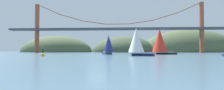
{
  "coord_description": "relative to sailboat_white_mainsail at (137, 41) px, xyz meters",
  "views": [
    {
      "loc": [
        3.39,
        -24.38,
        1.71
      ],
      "look_at": [
        0.0,
        34.76,
        3.35
      ],
      "focal_mm": 29.39,
      "sensor_mm": 36.0,
      "label": 1
    }
  ],
  "objects": [
    {
      "name": "headland_right",
      "position": [
        52.42,
        104.94,
        -4.41
      ],
      "size": [
        82.66,
        44.0,
        38.43
      ],
      "primitive_type": "ellipsoid",
      "color": "#4C5B3D",
      "rests_on": "ground_plane"
    },
    {
      "name": "headland_center",
      "position": [
        -2.58,
        104.94,
        -4.41
      ],
      "size": [
        56.39,
        44.0,
        27.0
      ],
      "primitive_type": "ellipsoid",
      "color": "#425138",
      "rests_on": "ground_plane"
    },
    {
      "name": "sailboat_white_mainsail",
      "position": [
        0.0,
        0.0,
        0.0
      ],
      "size": [
        8.34,
        6.12,
        8.98
      ],
      "color": "#191E4C",
      "rests_on": "ground_plane"
    },
    {
      "name": "sailboat_navy_sail",
      "position": [
        -9.64,
        16.46,
        -0.53
      ],
      "size": [
        5.77,
        7.87,
        8.33
      ],
      "color": "navy",
      "rests_on": "ground_plane"
    },
    {
      "name": "headland_left",
      "position": [
        -62.58,
        104.94,
        -4.41
      ],
      "size": [
        62.76,
        44.0,
        28.71
      ],
      "primitive_type": "ellipsoid",
      "color": "#4C5B3D",
      "rests_on": "ground_plane"
    },
    {
      "name": "sailboat_scarlet_sail",
      "position": [
        10.72,
        19.64,
        1.0
      ],
      "size": [
        9.96,
        6.69,
        10.56
      ],
      "color": "black",
      "rests_on": "ground_plane"
    },
    {
      "name": "channel_buoy",
      "position": [
        -26.74,
        -3.86,
        -4.04
      ],
      "size": [
        1.1,
        1.1,
        2.64
      ],
      "color": "gold",
      "rests_on": "ground_plane"
    },
    {
      "name": "ground_plane",
      "position": [
        -7.58,
        -30.06,
        -4.41
      ],
      "size": [
        360.0,
        360.0,
        0.0
      ],
      "primitive_type": "plane",
      "color": "#426075"
    },
    {
      "name": "suspension_bridge",
      "position": [
        -7.58,
        64.94,
        11.48
      ],
      "size": [
        143.7,
        6.0,
        32.6
      ],
      "color": "brown",
      "rests_on": "ground_plane"
    }
  ]
}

